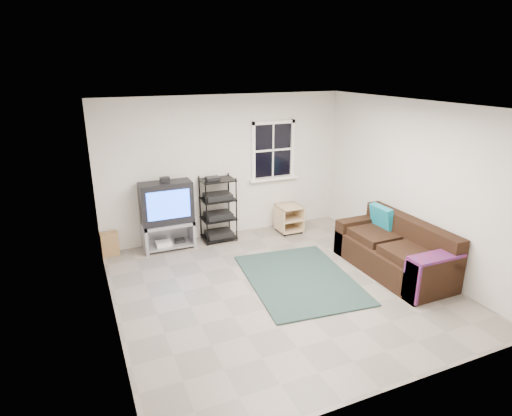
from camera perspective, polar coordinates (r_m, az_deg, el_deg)
name	(u,v)px	position (r m, az deg, el deg)	size (l,w,h in m)	color
room	(273,154)	(8.18, 2.28, 7.21)	(4.60, 4.62, 4.60)	gray
tv_unit	(167,210)	(7.53, -11.81, -0.24)	(0.88, 0.44, 1.29)	gray
av_rack	(218,213)	(7.82, -5.05, -0.67)	(0.60, 0.44, 1.20)	black
side_table_left	(288,218)	(8.29, 4.32, -1.28)	(0.44, 0.44, 0.52)	#DCB887
side_table_right	(287,215)	(8.45, 4.13, -0.88)	(0.49, 0.49, 0.50)	#DCB887
sofa	(395,252)	(7.04, 18.06, -5.62)	(0.87, 1.97, 0.90)	black
shag_rug	(300,279)	(6.60, 5.86, -9.37)	(1.50, 2.07, 0.02)	#301F15
paper_bag	(110,244)	(7.69, -18.91, -4.55)	(0.28, 0.18, 0.40)	olive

